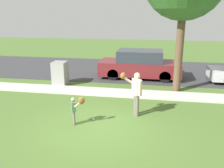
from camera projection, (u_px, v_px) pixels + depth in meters
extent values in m
plane|color=#4C6B2D|center=(114.00, 94.00, 11.48)|extent=(48.00, 48.00, 0.00)
cube|color=beige|center=(115.00, 93.00, 11.56)|extent=(36.00, 1.20, 0.06)
cube|color=#38383A|center=(126.00, 70.00, 16.29)|extent=(36.00, 6.80, 0.02)
cylinder|color=#6B6656|center=(137.00, 106.00, 8.91)|extent=(0.13, 0.13, 0.83)
cylinder|color=#6B6656|center=(135.00, 104.00, 9.05)|extent=(0.13, 0.13, 0.83)
cube|color=silver|center=(137.00, 87.00, 8.78)|extent=(0.39, 0.46, 0.59)
sphere|color=beige|center=(137.00, 76.00, 8.65)|extent=(0.23, 0.23, 0.23)
cylinder|color=beige|center=(140.00, 88.00, 8.55)|extent=(0.10, 0.10, 0.55)
cylinder|color=beige|center=(128.00, 80.00, 8.86)|extent=(0.49, 0.33, 0.40)
ellipsoid|color=brown|center=(123.00, 76.00, 8.74)|extent=(0.26, 0.23, 0.26)
cylinder|color=#6B6656|center=(74.00, 117.00, 8.31)|extent=(0.08, 0.08, 0.50)
cylinder|color=#6B6656|center=(74.00, 118.00, 8.22)|extent=(0.08, 0.08, 0.50)
cube|color=#4C7251|center=(73.00, 106.00, 8.15)|extent=(0.23, 0.27, 0.35)
sphere|color=tan|center=(73.00, 100.00, 8.07)|extent=(0.13, 0.13, 0.13)
cylinder|color=tan|center=(72.00, 105.00, 8.28)|extent=(0.06, 0.06, 0.33)
cylinder|color=tan|center=(78.00, 104.00, 8.02)|extent=(0.29, 0.20, 0.24)
ellipsoid|color=brown|center=(82.00, 101.00, 8.03)|extent=(0.26, 0.23, 0.26)
sphere|color=white|center=(94.00, 119.00, 8.66)|extent=(0.07, 0.07, 0.07)
cube|color=gray|center=(60.00, 73.00, 12.80)|extent=(0.71, 0.75, 1.24)
cylinder|color=brown|center=(179.00, 50.00, 11.29)|extent=(0.36, 0.36, 4.10)
cube|color=maroon|center=(140.00, 68.00, 14.15)|extent=(4.70, 1.90, 0.80)
cube|color=#2D333D|center=(140.00, 56.00, 13.94)|extent=(2.59, 1.75, 0.65)
cylinder|color=black|center=(164.00, 70.00, 14.78)|extent=(0.64, 0.22, 0.64)
cylinder|color=black|center=(165.00, 77.00, 13.19)|extent=(0.64, 0.22, 0.64)
cylinder|color=black|center=(117.00, 68.00, 15.25)|extent=(0.64, 0.22, 0.64)
cylinder|color=black|center=(113.00, 74.00, 13.67)|extent=(0.64, 0.22, 0.64)
cylinder|color=black|center=(222.00, 73.00, 14.08)|extent=(0.64, 0.22, 0.64)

